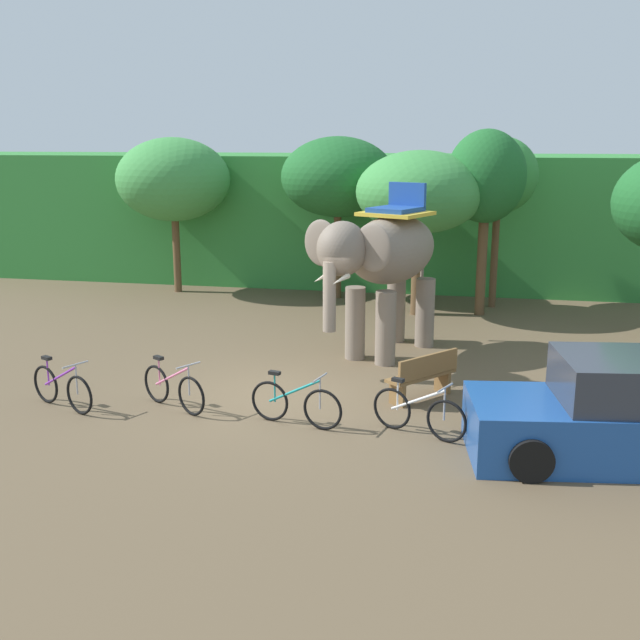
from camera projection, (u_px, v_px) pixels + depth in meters
name	position (u px, v px, depth m)	size (l,w,h in m)	color
ground_plane	(274.00, 398.00, 14.14)	(80.00, 80.00, 0.00)	brown
foliage_hedge	(370.00, 216.00, 26.23)	(36.00, 6.00, 4.19)	#338438
tree_right	(173.00, 180.00, 23.15)	(3.48, 3.48, 4.77)	brown
tree_far_left	(338.00, 177.00, 22.20)	(3.35, 3.35, 4.80)	brown
tree_center_left	(420.00, 193.00, 20.12)	(3.43, 3.43, 4.44)	brown
tree_center_right	(486.00, 178.00, 19.97)	(2.10, 2.10, 4.99)	brown
tree_center	(499.00, 176.00, 20.91)	(2.14, 2.14, 4.80)	brown
elephant	(385.00, 258.00, 16.42)	(2.97, 4.17, 3.78)	gray
bike_purple	(62.00, 388.00, 13.51)	(1.57, 0.82, 0.92)	black
bike_pink	(173.00, 388.00, 13.50)	(1.50, 0.91, 0.92)	black
bike_teal	(296.00, 403.00, 12.72)	(1.67, 0.59, 0.92)	black
bike_white	(418.00, 413.00, 12.29)	(1.58, 0.80, 0.92)	black
parked_car	(615.00, 418.00, 11.35)	(4.41, 2.42, 1.60)	#1E4C99
wooden_bench	(424.00, 375.00, 13.96)	(1.28, 1.41, 0.89)	brown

